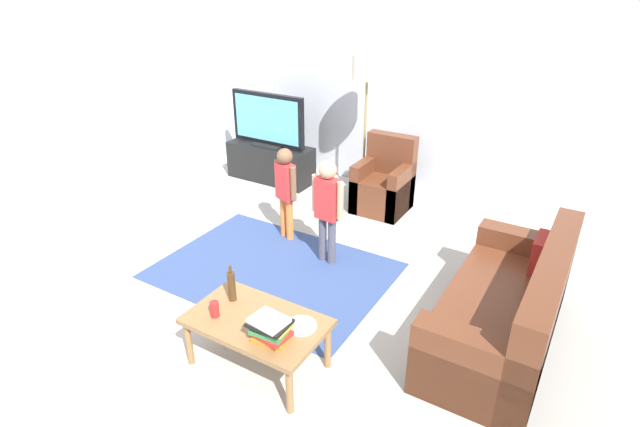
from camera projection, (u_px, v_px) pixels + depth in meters
The scene contains 17 objects.
ground at pixel (285, 305), 4.46m from camera, with size 7.80×7.80×0.00m, color #B2ADA3.
wall_back at pixel (421, 88), 6.17m from camera, with size 6.00×0.12×2.70m, color silver.
wall_left at pixel (44, 109), 5.25m from camera, with size 0.12×6.00×2.70m, color silver.
area_rug at pixel (273, 270), 4.96m from camera, with size 2.20×1.60×0.01m, color #33477A.
tv_stand at pixel (271, 163), 6.96m from camera, with size 1.20×0.44×0.50m.
tv at pixel (268, 120), 6.67m from camera, with size 1.10×0.28×0.71m.
couch at pixel (511, 313), 3.90m from camera, with size 0.80×1.80×0.86m.
armchair at pixel (384, 186), 6.10m from camera, with size 0.60×0.60×0.90m.
floor_lamp at pixel (367, 75), 5.88m from camera, with size 0.36×0.36×1.78m.
child_near_tv at pixel (286, 186), 5.30m from camera, with size 0.33×0.19×1.03m.
child_center at pixel (327, 203), 4.84m from camera, with size 0.36×0.17×1.08m.
coffee_table at pixel (257, 325), 3.64m from camera, with size 1.00×0.60×0.42m.
book_stack at pixel (270, 328), 3.38m from camera, with size 0.27×0.23×0.19m.
bottle at pixel (232, 286), 3.78m from camera, with size 0.06×0.06×0.30m.
tv_remote at pixel (272, 312), 3.68m from camera, with size 0.17×0.05×0.02m, color black.
soda_can at pixel (215, 309), 3.63m from camera, with size 0.07×0.07×0.12m, color red.
plate at pixel (301, 326), 3.54m from camera, with size 0.22×0.22×0.02m.
Camera 1 is at (2.14, -2.96, 2.71)m, focal length 28.35 mm.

